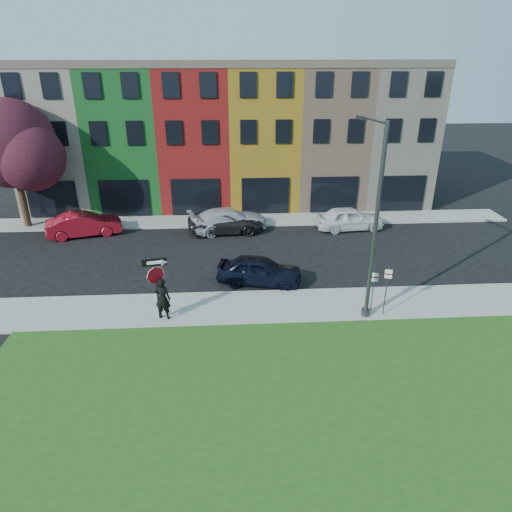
{
  "coord_description": "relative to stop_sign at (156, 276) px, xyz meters",
  "views": [
    {
      "loc": [
        -2.6,
        -15.46,
        11.08
      ],
      "look_at": [
        -1.42,
        4.0,
        2.24
      ],
      "focal_mm": 32.0,
      "sensor_mm": 36.0,
      "label": 1
    }
  ],
  "objects": [
    {
      "name": "man",
      "position": [
        0.2,
        -0.02,
        -1.1
      ],
      "size": [
        0.94,
        0.8,
        1.98
      ],
      "primitive_type": "imported",
      "rotation": [
        0.0,
        0.0,
        2.9
      ],
      "color": "black",
      "rests_on": "sidewalk_near"
    },
    {
      "name": "tree_purple",
      "position": [
        -10.41,
        12.48,
        3.29
      ],
      "size": [
        6.74,
        5.89,
        8.33
      ],
      "color": "black",
      "rests_on": "sidewalk_far"
    },
    {
      "name": "street_lamp",
      "position": [
        9.23,
        -0.13,
        2.21
      ],
      "size": [
        0.79,
        2.55,
        8.53
      ],
      "rotation": [
        0.0,
        0.0,
        0.2
      ],
      "color": "#404344",
      "rests_on": "sidewalk_near"
    },
    {
      "name": "rowhouse_block",
      "position": [
        3.34,
        18.96,
        2.78
      ],
      "size": [
        30.0,
        10.12,
        10.0
      ],
      "color": "beige",
      "rests_on": "ground"
    },
    {
      "name": "ground",
      "position": [
        5.84,
        -2.23,
        -2.21
      ],
      "size": [
        120.0,
        120.0,
        0.0
      ],
      "primitive_type": "plane",
      "color": "black",
      "rests_on": "ground"
    },
    {
      "name": "parked_car_silver",
      "position": [
        3.16,
        11.03,
        -1.45
      ],
      "size": [
        5.14,
        6.43,
        1.51
      ],
      "primitive_type": "imported",
      "rotation": [
        0.0,
        0.0,
        1.88
      ],
      "color": "silver",
      "rests_on": "ground"
    },
    {
      "name": "sidewalk_far",
      "position": [
        2.84,
        12.77,
        -2.15
      ],
      "size": [
        40.0,
        2.4,
        0.12
      ],
      "primitive_type": "cube",
      "color": "gray",
      "rests_on": "ground"
    },
    {
      "name": "sedan_near",
      "position": [
        4.7,
        3.29,
        -1.47
      ],
      "size": [
        3.53,
        5.04,
        1.47
      ],
      "primitive_type": "imported",
      "rotation": [
        0.0,
        0.0,
        1.36
      ],
      "color": "black",
      "rests_on": "ground"
    },
    {
      "name": "parked_car_red",
      "position": [
        -6.2,
        10.68,
        -1.44
      ],
      "size": [
        3.98,
        5.47,
        1.53
      ],
      "primitive_type": "imported",
      "rotation": [
        0.0,
        0.0,
        1.84
      ],
      "color": "maroon",
      "rests_on": "ground"
    },
    {
      "name": "parked_car_dark",
      "position": [
        2.96,
        10.78,
        -1.52
      ],
      "size": [
        2.91,
        5.25,
        1.38
      ],
      "primitive_type": "imported",
      "rotation": [
        0.0,
        0.0,
        1.63
      ],
      "color": "black",
      "rests_on": "ground"
    },
    {
      "name": "parked_car_white",
      "position": [
        11.27,
        10.74,
        -1.44
      ],
      "size": [
        2.57,
        4.81,
        1.53
      ],
      "primitive_type": "imported",
      "rotation": [
        0.0,
        0.0,
        1.66
      ],
      "color": "white",
      "rests_on": "ground"
    },
    {
      "name": "parking_sign_a",
      "position": [
        9.64,
        0.1,
        -0.84
      ],
      "size": [
        0.32,
        0.12,
        1.98
      ],
      "rotation": [
        0.0,
        0.0,
        -0.25
      ],
      "color": "#404344",
      "rests_on": "sidewalk_near"
    },
    {
      "name": "parking_sign_b",
      "position": [
        10.09,
        -0.29,
        -0.62
      ],
      "size": [
        0.31,
        0.12,
        2.38
      ],
      "rotation": [
        0.0,
        0.0,
        -0.25
      ],
      "color": "#404344",
      "rests_on": "sidewalk_near"
    },
    {
      "name": "stop_sign",
      "position": [
        0.0,
        0.0,
        0.0
      ],
      "size": [
        1.04,
        0.25,
        2.92
      ],
      "rotation": [
        0.0,
        0.0,
        0.2
      ],
      "color": "black",
      "rests_on": "sidewalk_near"
    },
    {
      "name": "sidewalk_near",
      "position": [
        7.84,
        0.77,
        -2.15
      ],
      "size": [
        40.0,
        3.0,
        0.12
      ],
      "primitive_type": "cube",
      "color": "gray",
      "rests_on": "ground"
    }
  ]
}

